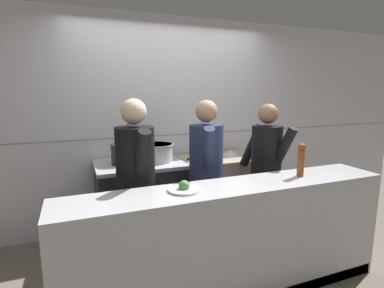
{
  "coord_description": "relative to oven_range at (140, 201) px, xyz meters",
  "views": [
    {
      "loc": [
        -1.15,
        -2.29,
        1.71
      ],
      "look_at": [
        0.0,
        0.6,
        1.15
      ],
      "focal_mm": 28.0,
      "sensor_mm": 36.0,
      "label": 1
    }
  ],
  "objects": [
    {
      "name": "chef_sous",
      "position": [
        0.53,
        -0.63,
        0.44
      ],
      "size": [
        0.42,
        0.7,
        1.62
      ],
      "rotation": [
        0.0,
        0.0,
        -0.34
      ],
      "color": "black",
      "rests_on": "ground_plane"
    },
    {
      "name": "wall_back_tiled",
      "position": [
        0.5,
        0.4,
        0.84
      ],
      "size": [
        8.0,
        0.06,
        2.6
      ],
      "color": "silver",
      "rests_on": "ground_plane"
    },
    {
      "name": "oven_range",
      "position": [
        0.0,
        0.0,
        0.0
      ],
      "size": [
        0.96,
        0.71,
        0.92
      ],
      "color": "#232326",
      "rests_on": "ground_plane"
    },
    {
      "name": "plated_dish_main",
      "position": [
        0.09,
        -1.21,
        0.52
      ],
      "size": [
        0.24,
        0.24,
        0.09
      ],
      "color": "white",
      "rests_on": "pass_counter"
    },
    {
      "name": "chef_line",
      "position": [
        1.23,
        -0.64,
        0.42
      ],
      "size": [
        0.41,
        0.68,
        1.58
      ],
      "rotation": [
        0.0,
        0.0,
        0.34
      ],
      "color": "black",
      "rests_on": "ground_plane"
    },
    {
      "name": "prep_counter",
      "position": [
        1.0,
        -0.0,
        -0.01
      ],
      "size": [
        0.96,
        0.65,
        0.9
      ],
      "color": "gray",
      "rests_on": "ground_plane"
    },
    {
      "name": "stock_pot",
      "position": [
        -0.18,
        -0.0,
        0.58
      ],
      "size": [
        0.25,
        0.25,
        0.22
      ],
      "color": "#2D2D33",
      "rests_on": "oven_range"
    },
    {
      "name": "chef_head_cook",
      "position": [
        -0.18,
        -0.72,
        0.46
      ],
      "size": [
        0.36,
        0.72,
        1.65
      ],
      "rotation": [
        0.0,
        0.0,
        0.07
      ],
      "color": "black",
      "rests_on": "ground_plane"
    },
    {
      "name": "chefs_knife",
      "position": [
        0.69,
        -0.08,
        0.44
      ],
      "size": [
        0.31,
        0.22,
        0.02
      ],
      "color": "#B7BABF",
      "rests_on": "prep_counter"
    },
    {
      "name": "ground_plane",
      "position": [
        0.5,
        -0.94,
        -0.46
      ],
      "size": [
        14.0,
        14.0,
        0.0
      ],
      "primitive_type": "plane",
      "color": "#6B6056"
    },
    {
      "name": "sauce_pot",
      "position": [
        0.21,
        -0.02,
        0.56
      ],
      "size": [
        0.36,
        0.36,
        0.2
      ],
      "color": "#B7BABF",
      "rests_on": "oven_range"
    },
    {
      "name": "mixing_bowl_steel",
      "position": [
        1.17,
        0.03,
        0.47
      ],
      "size": [
        0.22,
        0.22,
        0.07
      ],
      "color": "#B7BABF",
      "rests_on": "prep_counter"
    },
    {
      "name": "pass_counter",
      "position": [
        0.51,
        -1.23,
        0.02
      ],
      "size": [
        2.77,
        0.45,
        0.96
      ],
      "color": "#B7BABF",
      "rests_on": "ground_plane"
    },
    {
      "name": "pepper_mill",
      "position": [
        1.18,
        -1.22,
        0.66
      ],
      "size": [
        0.07,
        0.07,
        0.3
      ],
      "color": "brown",
      "rests_on": "pass_counter"
    }
  ]
}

